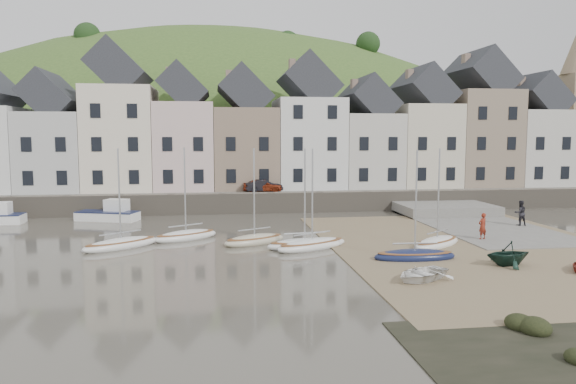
{
  "coord_description": "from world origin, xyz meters",
  "views": [
    {
      "loc": [
        -5.04,
        -30.43,
        6.86
      ],
      "look_at": [
        0.0,
        6.0,
        3.0
      ],
      "focal_mm": 33.48,
      "sensor_mm": 36.0,
      "label": 1
    }
  ],
  "objects": [
    {
      "name": "ground",
      "position": [
        0.0,
        0.0,
        0.0
      ],
      "size": [
        160.0,
        160.0,
        0.0
      ],
      "primitive_type": "plane",
      "color": "#4D493D",
      "rests_on": "ground"
    },
    {
      "name": "sailboat_2",
      "position": [
        -2.54,
        3.25,
        0.26
      ],
      "size": [
        4.55,
        3.34,
        6.32
      ],
      "color": "beige",
      "rests_on": "ground"
    },
    {
      "name": "sailboat_1",
      "position": [
        -6.95,
        5.34,
        0.26
      ],
      "size": [
        4.68,
        3.65,
        6.32
      ],
      "color": "white",
      "rests_on": "ground"
    },
    {
      "name": "hillside",
      "position": [
        -5.0,
        60.0,
        -17.99
      ],
      "size": [
        134.4,
        84.0,
        84.0
      ],
      "color": "#395723",
      "rests_on": "ground"
    },
    {
      "name": "sailboat_5",
      "position": [
        5.92,
        -2.48,
        0.26
      ],
      "size": [
        4.67,
        1.66,
        6.32
      ],
      "color": "#151D43",
      "rests_on": "ground"
    },
    {
      "name": "seawall",
      "position": [
        0.0,
        17.0,
        0.9
      ],
      "size": [
        70.0,
        1.2,
        1.8
      ],
      "primitive_type": "cube",
      "color": "slate",
      "rests_on": "ground"
    },
    {
      "name": "motorboat_2",
      "position": [
        -13.51,
        14.37,
        0.58
      ],
      "size": [
        5.3,
        3.27,
        1.7
      ],
      "color": "white",
      "rests_on": "ground"
    },
    {
      "name": "person_dark",
      "position": [
        17.83,
        6.87,
        1.06
      ],
      "size": [
        0.93,
        0.73,
        1.89
      ],
      "primitive_type": "imported",
      "rotation": [
        0.0,
        0.0,
        3.13
      ],
      "color": "#232228",
      "rests_on": "slipway"
    },
    {
      "name": "person_red",
      "position": [
        12.32,
        2.14,
        0.98
      ],
      "size": [
        0.73,
        0.59,
        1.72
      ],
      "primitive_type": "imported",
      "rotation": [
        0.0,
        0.0,
        3.47
      ],
      "color": "maroon",
      "rests_on": "slipway"
    },
    {
      "name": "car_right",
      "position": [
        -0.46,
        19.5,
        2.18
      ],
      "size": [
        3.72,
        1.95,
        1.17
      ],
      "primitive_type": "imported",
      "rotation": [
        0.0,
        0.0,
        1.78
      ],
      "color": "black",
      "rests_on": "quay_street"
    },
    {
      "name": "rowboat_white",
      "position": [
        4.61,
        -6.71,
        0.38
      ],
      "size": [
        3.78,
        3.47,
        0.64
      ],
      "primitive_type": "imported",
      "rotation": [
        0.0,
        0.0,
        -1.04
      ],
      "color": "white",
      "rests_on": "beach"
    },
    {
      "name": "sailboat_3",
      "position": [
        0.41,
        1.47,
        0.26
      ],
      "size": [
        4.91,
        2.12,
        6.32
      ],
      "color": "white",
      "rests_on": "ground"
    },
    {
      "name": "rowboat_green",
      "position": [
        10.22,
        -4.59,
        0.72
      ],
      "size": [
        2.72,
        2.42,
        1.31
      ],
      "primitive_type": "imported",
      "rotation": [
        0.0,
        0.0,
        -1.46
      ],
      "color": "black",
      "rests_on": "beach"
    },
    {
      "name": "quay_street",
      "position": [
        0.0,
        20.5,
        1.55
      ],
      "size": [
        70.0,
        7.0,
        0.1
      ],
      "primitive_type": "cube",
      "color": "slate",
      "rests_on": "quay_land"
    },
    {
      "name": "sailboat_0",
      "position": [
        -10.77,
        3.08,
        0.26
      ],
      "size": [
        4.88,
        4.22,
        6.32
      ],
      "color": "white",
      "rests_on": "ground"
    },
    {
      "name": "slipway",
      "position": [
        15.0,
        8.0,
        0.06
      ],
      "size": [
        8.0,
        18.0,
        0.12
      ],
      "primitive_type": "cube",
      "color": "slate",
      "rests_on": "ground"
    },
    {
      "name": "quay_land",
      "position": [
        0.0,
        32.0,
        0.75
      ],
      "size": [
        90.0,
        30.0,
        1.5
      ],
      "primitive_type": "cube",
      "color": "#395723",
      "rests_on": "ground"
    },
    {
      "name": "beach",
      "position": [
        11.0,
        0.0,
        0.03
      ],
      "size": [
        18.0,
        26.0,
        0.06
      ],
      "primitive_type": "cube",
      "color": "#7D6A4C",
      "rests_on": "ground"
    },
    {
      "name": "sailboat_4",
      "position": [
        0.84,
        1.27,
        0.26
      ],
      "size": [
        5.2,
        3.67,
        6.32
      ],
      "color": "white",
      "rests_on": "ground"
    },
    {
      "name": "car_left",
      "position": [
        -0.54,
        19.5,
        2.22
      ],
      "size": [
        3.78,
        1.83,
        1.24
      ],
      "primitive_type": "imported",
      "rotation": [
        0.0,
        0.0,
        1.47
      ],
      "color": "maroon",
      "rests_on": "quay_street"
    },
    {
      "name": "townhouse_terrace",
      "position": [
        1.76,
        24.0,
        7.32
      ],
      "size": [
        61.05,
        8.0,
        13.93
      ],
      "color": "silver",
      "rests_on": "quay_land"
    },
    {
      "name": "sailboat_6",
      "position": [
        8.65,
        0.81,
        0.26
      ],
      "size": [
        4.5,
        3.93,
        6.32
      ],
      "color": "white",
      "rests_on": "ground"
    }
  ]
}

